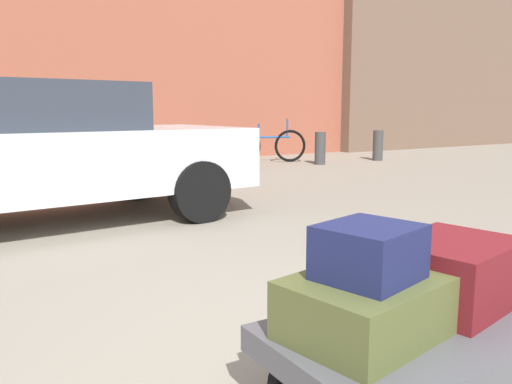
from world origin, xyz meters
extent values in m
cube|color=brown|center=(14.00, 9.88, 4.02)|extent=(12.00, 1.00, 8.03)
cube|color=#4C4C51|center=(0.00, 0.00, 0.29)|extent=(1.17, 0.71, 0.10)
cylinder|color=black|center=(0.40, 0.24, 0.12)|extent=(0.24, 0.06, 0.24)
cylinder|color=black|center=(-0.40, 0.24, 0.12)|extent=(0.24, 0.06, 0.24)
cube|color=#4C5128|center=(-0.24, 0.04, 0.45)|extent=(0.65, 0.53, 0.21)
cube|color=maroon|center=(0.29, 0.09, 0.48)|extent=(0.62, 0.54, 0.27)
cube|color=#191E47|center=(-0.24, 0.04, 0.65)|extent=(0.40, 0.38, 0.20)
cube|color=silver|center=(-0.75, 4.25, 0.64)|extent=(4.42, 2.11, 0.64)
cube|color=#2D333D|center=(-1.00, 4.23, 1.19)|extent=(2.52, 1.76, 0.46)
cylinder|color=black|center=(0.60, 5.20, 0.32)|extent=(0.65, 0.27, 0.64)
cylinder|color=black|center=(0.73, 3.51, 0.32)|extent=(0.65, 0.27, 0.64)
torus|color=black|center=(4.18, 8.50, 0.36)|extent=(0.70, 0.30, 0.72)
torus|color=black|center=(5.16, 8.15, 0.36)|extent=(0.70, 0.30, 0.72)
cylinder|color=#194C8C|center=(4.67, 8.32, 0.56)|extent=(0.96, 0.38, 0.04)
cylinder|color=#194C8C|center=(4.48, 8.39, 0.71)|extent=(0.05, 0.05, 0.30)
cylinder|color=#194C8C|center=(5.09, 8.17, 0.76)|extent=(0.05, 0.05, 0.40)
cylinder|color=#383838|center=(2.35, 7.34, 0.35)|extent=(0.23, 0.23, 0.69)
cylinder|color=#383838|center=(3.57, 7.34, 0.35)|extent=(0.23, 0.23, 0.69)
cylinder|color=#383838|center=(5.38, 7.34, 0.35)|extent=(0.23, 0.23, 0.69)
cylinder|color=#383838|center=(7.08, 7.34, 0.35)|extent=(0.23, 0.23, 0.69)
camera|label=1|loc=(-1.50, -1.24, 1.15)|focal=35.74mm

